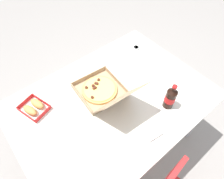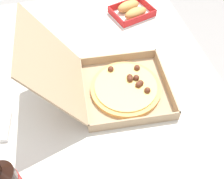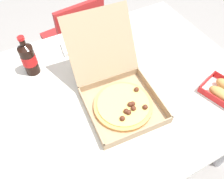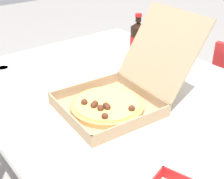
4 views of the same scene
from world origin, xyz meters
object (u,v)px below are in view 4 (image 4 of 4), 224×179
at_px(pizza_box_open, 118,95).
at_px(cola_bottle, 138,40).
at_px(dipping_sauce_cup, 3,69).
at_px(napkin_pile, 184,68).

height_order(pizza_box_open, cola_bottle, pizza_box_open).
height_order(pizza_box_open, dipping_sauce_cup, pizza_box_open).
relative_size(pizza_box_open, dipping_sauce_cup, 9.23).
bearing_deg(dipping_sauce_cup, cola_bottle, 66.82).
distance_m(cola_bottle, napkin_pile, 0.27).
distance_m(cola_bottle, dipping_sauce_cup, 0.65).
bearing_deg(dipping_sauce_cup, napkin_pile, 53.09).
bearing_deg(cola_bottle, dipping_sauce_cup, -113.18).
distance_m(pizza_box_open, napkin_pile, 0.45).
distance_m(napkin_pile, dipping_sauce_cup, 0.83).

